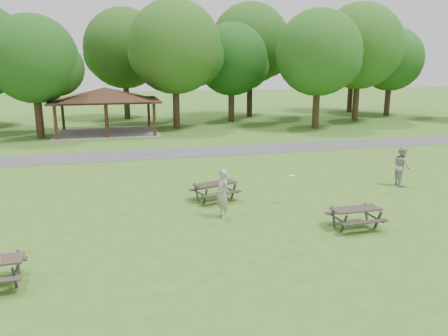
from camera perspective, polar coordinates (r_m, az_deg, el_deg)
ground at (r=15.10m, az=0.07°, el=-8.48°), size 160.00×160.00×0.00m
asphalt_path at (r=28.35m, az=-6.97°, el=1.92°), size 120.00×3.20×0.02m
pavilion at (r=37.66m, az=-15.26°, el=9.09°), size 8.60×7.01×3.76m
tree_row_d at (r=36.50m, az=-23.47°, el=12.61°), size 6.93×6.60×9.27m
tree_row_e at (r=39.01m, az=-6.29°, el=15.08°), size 8.40×8.00×11.02m
tree_row_f at (r=43.65m, az=1.09°, el=13.75°), size 7.35×7.00×9.55m
tree_row_g at (r=39.70m, az=12.35°, el=14.18°), size 7.77×7.40×10.25m
tree_row_h at (r=45.67m, az=17.37°, el=14.63°), size 8.61×8.20×11.37m
tree_row_i at (r=51.85m, az=21.02°, el=12.92°), size 7.14×6.80×9.52m
tree_deep_b at (r=46.64m, az=-12.79°, el=14.70°), size 8.40×8.00×11.13m
tree_deep_c at (r=47.90m, az=3.56°, el=15.62°), size 8.82×8.40×11.90m
tree_deep_d at (r=54.59m, az=16.58°, el=14.40°), size 8.40×8.00×11.27m
picnic_table_middle at (r=18.42m, az=-1.19°, el=-2.52°), size 2.13×1.90×0.77m
picnic_table_far at (r=16.04m, az=16.83°, el=-5.65°), size 1.75×1.42×0.75m
frisbee_in_flight at (r=17.83m, az=8.90°, el=-1.01°), size 0.28×0.28×0.02m
frisbee_thrower at (r=16.26m, az=-0.22°, el=-3.39°), size 0.61×0.77×1.85m
frisbee_catcher at (r=22.23m, az=22.18°, el=0.23°), size 0.84×1.01×1.87m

